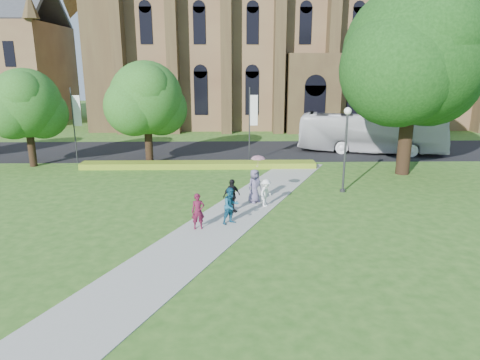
{
  "coord_description": "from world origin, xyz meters",
  "views": [
    {
      "loc": [
        0.54,
        -19.04,
        7.63
      ],
      "look_at": [
        1.0,
        3.48,
        1.6
      ],
      "focal_mm": 32.0,
      "sensor_mm": 36.0,
      "label": 1
    }
  ],
  "objects_px": {
    "streetlamp": "(346,140)",
    "tour_coach": "(371,133)",
    "large_tree": "(414,55)",
    "pedestrian_0": "(198,211)"
  },
  "relations": [
    {
      "from": "streetlamp",
      "to": "tour_coach",
      "type": "distance_m",
      "value": 13.65
    },
    {
      "from": "streetlamp",
      "to": "large_tree",
      "type": "distance_m",
      "value": 8.73
    },
    {
      "from": "streetlamp",
      "to": "large_tree",
      "type": "height_order",
      "value": "large_tree"
    },
    {
      "from": "large_tree",
      "to": "pedestrian_0",
      "type": "distance_m",
      "value": 19.18
    },
    {
      "from": "streetlamp",
      "to": "large_tree",
      "type": "xyz_separation_m",
      "value": [
        5.5,
        4.5,
        5.07
      ]
    },
    {
      "from": "large_tree",
      "to": "tour_coach",
      "type": "height_order",
      "value": "large_tree"
    },
    {
      "from": "large_tree",
      "to": "tour_coach",
      "type": "bearing_deg",
      "value": 89.49
    },
    {
      "from": "streetlamp",
      "to": "large_tree",
      "type": "bearing_deg",
      "value": 39.29
    },
    {
      "from": "streetlamp",
      "to": "pedestrian_0",
      "type": "xyz_separation_m",
      "value": [
        -8.57,
        -6.2,
        -2.38
      ]
    },
    {
      "from": "pedestrian_0",
      "to": "large_tree",
      "type": "bearing_deg",
      "value": 27.94
    }
  ]
}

